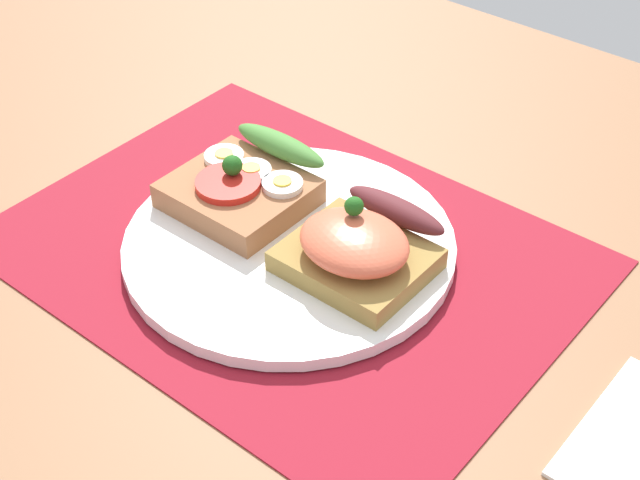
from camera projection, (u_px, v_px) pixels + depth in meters
ground_plane at (290, 269)px, 72.31cm from camera, size 120.00×90.00×3.20cm
placemat at (290, 252)px, 71.20cm from camera, size 42.16×31.59×0.30cm
plate at (289, 245)px, 70.78cm from camera, size 25.15×25.15×1.04cm
sandwich_egg_tomato at (244, 185)px, 73.37cm from camera, size 10.16×10.69×4.28cm
sandwich_salmon at (360, 246)px, 66.74cm from camera, size 10.00×10.11×5.63cm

